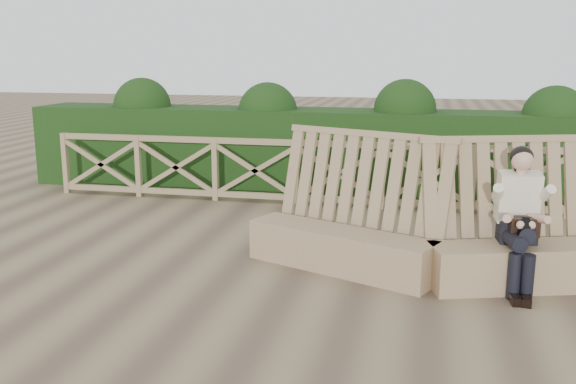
# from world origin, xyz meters

# --- Properties ---
(ground) EXTENTS (60.00, 60.00, 0.00)m
(ground) POSITION_xyz_m (0.00, 0.00, 0.00)
(ground) COLOR brown
(ground) RESTS_ON ground
(bench) EXTENTS (4.49, 1.61, 1.62)m
(bench) POSITION_xyz_m (1.56, 0.37, 0.41)
(bench) COLOR #896E4E
(bench) RESTS_ON ground
(woman) EXTENTS (0.47, 0.96, 1.55)m
(woman) POSITION_xyz_m (2.43, 0.20, 0.82)
(woman) COLOR black
(woman) RESTS_ON ground
(guardrail) EXTENTS (10.10, 0.09, 1.10)m
(guardrail) POSITION_xyz_m (0.00, 3.50, 0.55)
(guardrail) COLOR #846D4D
(guardrail) RESTS_ON ground
(hedge) EXTENTS (12.00, 1.20, 1.50)m
(hedge) POSITION_xyz_m (0.00, 4.70, 0.75)
(hedge) COLOR black
(hedge) RESTS_ON ground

